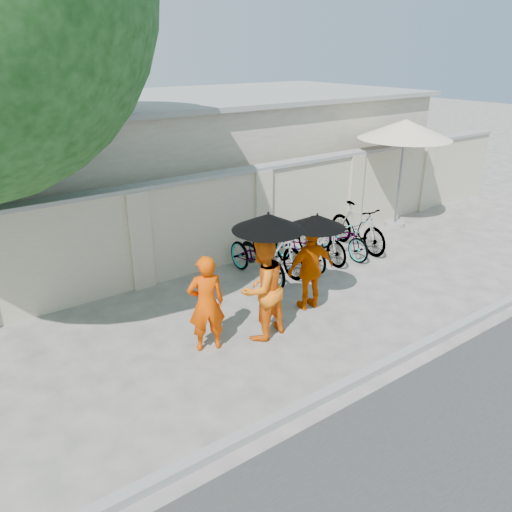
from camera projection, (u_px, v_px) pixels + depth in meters
ground at (275, 336)px, 8.45m from camera, size 80.00×80.00×0.00m
kerb at (347, 384)px, 7.15m from camera, size 40.00×0.16×0.12m
compound_wall at (222, 220)px, 11.00m from camera, size 20.00×0.30×2.00m
building_behind at (180, 159)px, 14.15m from camera, size 14.00×6.00×3.20m
monk_left at (206, 304)px, 7.82m from camera, size 0.68×0.56×1.62m
monk_center at (262, 288)px, 8.13m from camera, size 0.97×0.81×1.78m
parasol_center at (268, 222)px, 7.66m from camera, size 1.14×1.14×1.17m
monk_right at (311, 269)px, 9.10m from camera, size 0.98×0.54×1.58m
parasol_right at (317, 221)px, 8.69m from camera, size 1.01×1.01×0.95m
patio_umbrella at (405, 130)px, 12.74m from camera, size 2.43×2.43×2.85m
bike_0 at (257, 257)px, 10.38m from camera, size 0.68×1.90×0.99m
bike_1 at (277, 247)px, 10.73m from camera, size 0.55×1.85×1.11m
bike_2 at (300, 247)px, 11.04m from camera, size 0.62×1.70×0.89m
bike_3 at (321, 240)px, 11.30m from camera, size 0.50×1.66×0.99m
bike_4 at (340, 236)px, 11.62m from camera, size 0.65×1.75×0.91m
bike_5 at (358, 227)px, 11.92m from camera, size 0.63×1.90×1.12m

